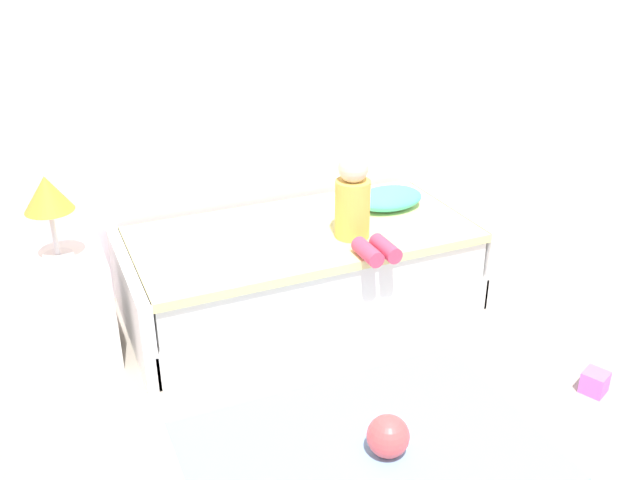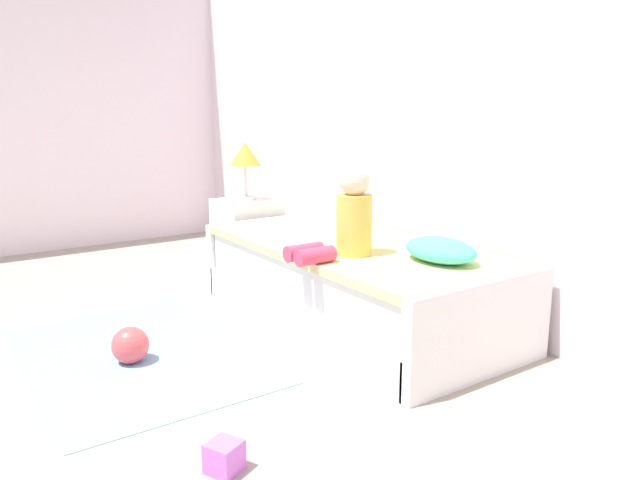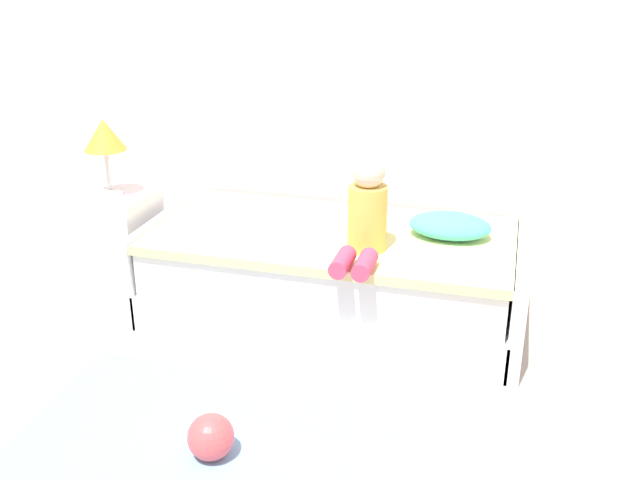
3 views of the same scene
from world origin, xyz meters
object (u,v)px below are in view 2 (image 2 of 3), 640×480
child_figure (347,220)px  toy_block (224,457)px  nightstand (247,237)px  pillow (440,250)px  bed (353,283)px  toy_ball (130,345)px  table_lamp (245,157)px

child_figure → toy_block: size_ratio=4.42×
nightstand → pillow: bearing=3.3°
nightstand → toy_block: 2.74m
bed → toy_ball: size_ratio=10.85×
table_lamp → toy_block: (2.36, -1.37, -0.88)m
pillow → toy_ball: pillow is taller
child_figure → pillow: child_figure is taller
child_figure → pillow: bearing=39.7°
bed → child_figure: size_ratio=4.14×
pillow → toy_ball: size_ratio=2.26×
toy_ball → child_figure: bearing=70.9°
toy_ball → nightstand: bearing=131.7°
table_lamp → toy_ball: 1.98m
bed → toy_block: bed is taller
toy_block → bed: bearing=126.1°
pillow → toy_ball: bearing=-118.4°
child_figure → toy_ball: child_figure is taller
nightstand → pillow: (1.98, 0.11, 0.26)m
nightstand → toy_block: size_ratio=5.20×
toy_block → pillow: bearing=104.5°
table_lamp → child_figure: bearing=-7.7°
child_figure → pillow: size_ratio=1.16×
toy_ball → toy_block: bearing=-1.7°
pillow → toy_ball: 1.72m
table_lamp → pillow: bearing=3.3°
child_figure → toy_block: child_figure is taller
bed → nightstand: nightstand is taller
child_figure → toy_block: (0.78, -1.16, -0.65)m
table_lamp → toy_ball: table_lamp is taller
nightstand → table_lamp: table_lamp is taller
toy_ball → toy_block: (1.17, -0.03, -0.04)m
nightstand → table_lamp: (-0.00, -0.00, 0.64)m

